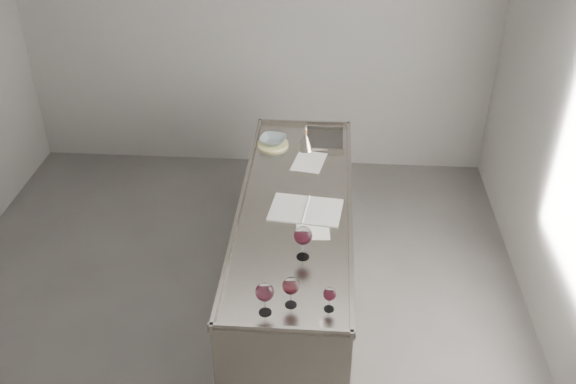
# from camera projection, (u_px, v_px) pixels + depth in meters

# --- Properties ---
(room_shell) EXTENTS (4.54, 5.04, 2.84)m
(room_shell) POSITION_uv_depth(u_px,v_px,m) (210.00, 165.00, 3.85)
(room_shell) COLOR #504E4B
(room_shell) RESTS_ON ground
(counter) EXTENTS (0.77, 2.42, 0.97)m
(counter) POSITION_uv_depth(u_px,v_px,m) (295.00, 258.00, 4.58)
(counter) COLOR gray
(counter) RESTS_ON ground
(wine_glass_left) EXTENTS (0.10, 0.10, 0.20)m
(wine_glass_left) POSITION_uv_depth(u_px,v_px,m) (265.00, 293.00, 3.37)
(wine_glass_left) COLOR white
(wine_glass_left) RESTS_ON counter
(wine_glass_middle) EXTENTS (0.09, 0.09, 0.18)m
(wine_glass_middle) POSITION_uv_depth(u_px,v_px,m) (291.00, 287.00, 3.42)
(wine_glass_middle) COLOR white
(wine_glass_middle) RESTS_ON counter
(wine_glass_right) EXTENTS (0.11, 0.11, 0.22)m
(wine_glass_right) POSITION_uv_depth(u_px,v_px,m) (303.00, 236.00, 3.76)
(wine_glass_right) COLOR white
(wine_glass_right) RESTS_ON counter
(wine_glass_small) EXTENTS (0.07, 0.07, 0.14)m
(wine_glass_small) POSITION_uv_depth(u_px,v_px,m) (330.00, 295.00, 3.41)
(wine_glass_small) COLOR white
(wine_glass_small) RESTS_ON counter
(notebook) EXTENTS (0.50, 0.38, 0.02)m
(notebook) POSITION_uv_depth(u_px,v_px,m) (306.00, 210.00, 4.25)
(notebook) COLOR white
(notebook) RESTS_ON counter
(loose_paper_top) EXTENTS (0.23, 0.31, 0.00)m
(loose_paper_top) POSITION_uv_depth(u_px,v_px,m) (313.00, 226.00, 4.11)
(loose_paper_top) COLOR white
(loose_paper_top) RESTS_ON counter
(loose_paper_under) EXTENTS (0.27, 0.35, 0.00)m
(loose_paper_under) POSITION_uv_depth(u_px,v_px,m) (309.00, 162.00, 4.79)
(loose_paper_under) COLOR silver
(loose_paper_under) RESTS_ON counter
(trivet) EXTENTS (0.25, 0.25, 0.02)m
(trivet) POSITION_uv_depth(u_px,v_px,m) (273.00, 144.00, 5.01)
(trivet) COLOR #EBE698
(trivet) RESTS_ON counter
(ceramic_bowl) EXTENTS (0.23, 0.23, 0.05)m
(ceramic_bowl) POSITION_uv_depth(u_px,v_px,m) (273.00, 140.00, 4.99)
(ceramic_bowl) COLOR #879A9E
(ceramic_bowl) RESTS_ON trivet
(wine_funnel) EXTENTS (0.14, 0.14, 0.21)m
(wine_funnel) POSITION_uv_depth(u_px,v_px,m) (306.00, 142.00, 4.92)
(wine_funnel) COLOR #ABA599
(wine_funnel) RESTS_ON counter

